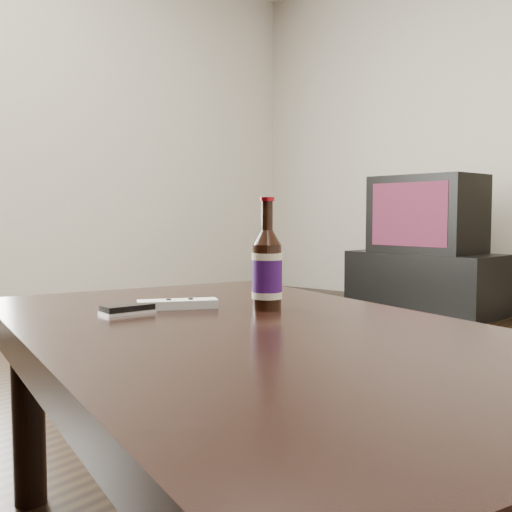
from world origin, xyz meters
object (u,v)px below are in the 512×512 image
Objects in this scene: tv_stand at (426,282)px; remote at (178,304)px; phone at (127,309)px; tv at (427,214)px; coffee_table at (256,363)px; beer_bottle at (267,270)px.

remote is at bearing -66.53° from tv_stand.
tv is at bearing 116.38° from phone.
tv_stand is 9.14× the size of phone.
phone is at bearing -69.97° from remote.
coffee_table is at bearing 22.31° from phone.
tv is 3.19m from beer_bottle.
tv is 3.39m from coffee_table.
tv reaches higher than coffee_table.
beer_bottle is (-0.11, 0.18, 0.15)m from coffee_table.
remote is at bearing 166.93° from coffee_table.
tv_stand is 3.21m from beer_bottle.
tv is 4.83× the size of remote.
tv_stand is at bearing 106.94° from beer_bottle.
coffee_table is 0.31m from phone.
beer_bottle reaches higher than phone.
coffee_table is at bearing 25.03° from remote.
tv is 3.26m from remote.
phone is (0.74, -3.27, -0.19)m from tv.
tv_stand is 3.27m from remote.
tv is 6.84× the size of phone.
tv is at bearing 141.85° from remote.
phone is at bearing -171.34° from coffee_table.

